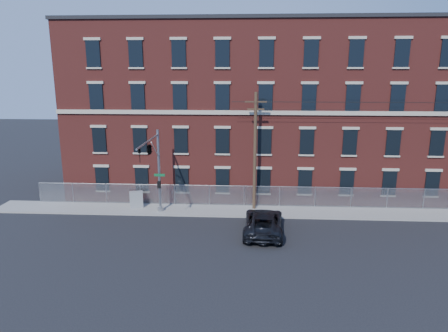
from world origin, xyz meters
name	(u,v)px	position (x,y,z in m)	size (l,w,h in m)	color
ground	(228,234)	(0.00, 0.00, 0.00)	(140.00, 140.00, 0.00)	black
sidewalk	(373,213)	(12.00, 5.00, 0.06)	(65.00, 3.00, 0.12)	gray
mill_building	(353,108)	(12.00, 13.93, 8.15)	(55.30, 14.32, 16.30)	maroon
chain_link_fence	(369,197)	(12.00, 6.30, 1.06)	(59.06, 0.06, 1.85)	#A5A8AD
traffic_signal_mast	(152,156)	(-6.00, 2.18, 5.39)	(0.90, 6.75, 7.00)	#9EA0A5
utility_pole_near	(255,149)	(2.00, 5.60, 5.34)	(1.80, 0.28, 10.00)	#463423
pickup_truck	(263,222)	(2.61, 0.48, 0.84)	(2.77, 6.01, 1.67)	black
utility_cabinet	(136,199)	(-8.30, 5.31, 0.83)	(1.13, 0.57, 1.42)	gray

